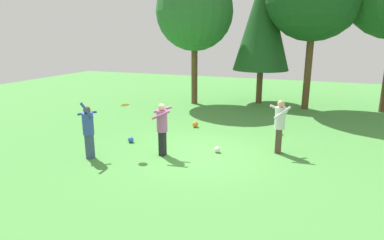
{
  "coord_description": "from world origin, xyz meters",
  "views": [
    {
      "loc": [
        3.39,
        -9.47,
        3.77
      ],
      "look_at": [
        -0.34,
        0.31,
        1.05
      ],
      "focal_mm": 30.54,
      "sensor_mm": 36.0,
      "label": 1
    }
  ],
  "objects_px": {
    "person_bystander": "(280,122)",
    "frisbee": "(125,105)",
    "ball_yellow": "(279,132)",
    "tree_left": "(195,12)",
    "ball_orange": "(195,124)",
    "ball_white": "(217,150)",
    "ball_blue": "(131,140)",
    "person_catcher": "(162,125)",
    "person_thrower": "(88,128)",
    "tree_center": "(263,19)"
  },
  "relations": [
    {
      "from": "person_bystander",
      "to": "frisbee",
      "type": "xyz_separation_m",
      "value": [
        -4.57,
        -1.91,
        0.59
      ]
    },
    {
      "from": "ball_yellow",
      "to": "tree_left",
      "type": "distance_m",
      "value": 8.4
    },
    {
      "from": "ball_orange",
      "to": "ball_white",
      "type": "xyz_separation_m",
      "value": [
        1.75,
        -2.62,
        -0.02
      ]
    },
    {
      "from": "person_bystander",
      "to": "frisbee",
      "type": "bearing_deg",
      "value": 0.0
    },
    {
      "from": "ball_white",
      "to": "tree_left",
      "type": "bearing_deg",
      "value": 115.88
    },
    {
      "from": "person_bystander",
      "to": "ball_blue",
      "type": "xyz_separation_m",
      "value": [
        -5.11,
        -0.82,
        -0.95
      ]
    },
    {
      "from": "person_catcher",
      "to": "tree_left",
      "type": "distance_m",
      "value": 9.26
    },
    {
      "from": "person_thrower",
      "to": "tree_left",
      "type": "height_order",
      "value": "tree_left"
    },
    {
      "from": "person_catcher",
      "to": "person_bystander",
      "type": "relative_size",
      "value": 0.97
    },
    {
      "from": "tree_center",
      "to": "ball_blue",
      "type": "bearing_deg",
      "value": -109.29
    },
    {
      "from": "person_bystander",
      "to": "ball_yellow",
      "type": "distance_m",
      "value": 2.34
    },
    {
      "from": "person_bystander",
      "to": "tree_left",
      "type": "relative_size",
      "value": 0.25
    },
    {
      "from": "frisbee",
      "to": "tree_center",
      "type": "distance_m",
      "value": 10.68
    },
    {
      "from": "ball_orange",
      "to": "person_bystander",
      "type": "bearing_deg",
      "value": -27.85
    },
    {
      "from": "ball_orange",
      "to": "frisbee",
      "type": "bearing_deg",
      "value": -103.71
    },
    {
      "from": "ball_blue",
      "to": "person_catcher",
      "type": "bearing_deg",
      "value": -24.45
    },
    {
      "from": "person_bystander",
      "to": "ball_orange",
      "type": "relative_size",
      "value": 7.18
    },
    {
      "from": "frisbee",
      "to": "tree_left",
      "type": "relative_size",
      "value": 0.05
    },
    {
      "from": "person_catcher",
      "to": "ball_orange",
      "type": "bearing_deg",
      "value": -104.29
    },
    {
      "from": "ball_blue",
      "to": "tree_left",
      "type": "xyz_separation_m",
      "value": [
        -0.3,
        7.4,
        4.86
      ]
    },
    {
      "from": "ball_white",
      "to": "tree_center",
      "type": "xyz_separation_m",
      "value": [
        -0.13,
        8.73,
        4.51
      ]
    },
    {
      "from": "ball_yellow",
      "to": "ball_orange",
      "type": "relative_size",
      "value": 0.91
    },
    {
      "from": "person_thrower",
      "to": "ball_blue",
      "type": "relative_size",
      "value": 8.87
    },
    {
      "from": "person_catcher",
      "to": "ball_orange",
      "type": "height_order",
      "value": "person_catcher"
    },
    {
      "from": "frisbee",
      "to": "tree_left",
      "type": "height_order",
      "value": "tree_left"
    },
    {
      "from": "ball_yellow",
      "to": "tree_left",
      "type": "bearing_deg",
      "value": 139.61
    },
    {
      "from": "ball_white",
      "to": "tree_left",
      "type": "distance_m",
      "value": 9.44
    },
    {
      "from": "ball_yellow",
      "to": "ball_orange",
      "type": "xyz_separation_m",
      "value": [
        -3.44,
        -0.21,
        0.01
      ]
    },
    {
      "from": "person_bystander",
      "to": "ball_yellow",
      "type": "bearing_deg",
      "value": -107.52
    },
    {
      "from": "person_bystander",
      "to": "tree_left",
      "type": "xyz_separation_m",
      "value": [
        -5.42,
        6.57,
        3.91
      ]
    },
    {
      "from": "person_bystander",
      "to": "ball_yellow",
      "type": "height_order",
      "value": "person_bystander"
    },
    {
      "from": "person_thrower",
      "to": "ball_white",
      "type": "height_order",
      "value": "person_thrower"
    },
    {
      "from": "person_thrower",
      "to": "ball_yellow",
      "type": "xyz_separation_m",
      "value": [
        5.29,
        4.76,
        -0.89
      ]
    },
    {
      "from": "ball_white",
      "to": "person_thrower",
      "type": "bearing_deg",
      "value": -151.79
    },
    {
      "from": "ball_yellow",
      "to": "ball_white",
      "type": "xyz_separation_m",
      "value": [
        -1.69,
        -2.83,
        -0.01
      ]
    },
    {
      "from": "person_bystander",
      "to": "tree_center",
      "type": "distance_m",
      "value": 9.01
    },
    {
      "from": "tree_center",
      "to": "person_thrower",
      "type": "bearing_deg",
      "value": -108.02
    },
    {
      "from": "person_bystander",
      "to": "frisbee",
      "type": "relative_size",
      "value": 4.72
    },
    {
      "from": "person_catcher",
      "to": "tree_center",
      "type": "relative_size",
      "value": 0.23
    },
    {
      "from": "person_bystander",
      "to": "ball_blue",
      "type": "bearing_deg",
      "value": -13.54
    },
    {
      "from": "person_bystander",
      "to": "tree_center",
      "type": "relative_size",
      "value": 0.24
    },
    {
      "from": "frisbee",
      "to": "tree_center",
      "type": "height_order",
      "value": "tree_center"
    },
    {
      "from": "ball_white",
      "to": "ball_blue",
      "type": "bearing_deg",
      "value": -177.86
    },
    {
      "from": "ball_orange",
      "to": "tree_center",
      "type": "bearing_deg",
      "value": 75.12
    },
    {
      "from": "frisbee",
      "to": "ball_orange",
      "type": "xyz_separation_m",
      "value": [
        0.93,
        3.83,
        -1.52
      ]
    },
    {
      "from": "person_thrower",
      "to": "tree_center",
      "type": "bearing_deg",
      "value": 33.65
    },
    {
      "from": "person_bystander",
      "to": "ball_blue",
      "type": "relative_size",
      "value": 8.46
    },
    {
      "from": "ball_blue",
      "to": "tree_center",
      "type": "distance_m",
      "value": 10.4
    },
    {
      "from": "person_catcher",
      "to": "ball_blue",
      "type": "xyz_separation_m",
      "value": [
        -1.65,
        0.75,
        -0.91
      ]
    },
    {
      "from": "person_catcher",
      "to": "person_bystander",
      "type": "distance_m",
      "value": 3.81
    }
  ]
}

